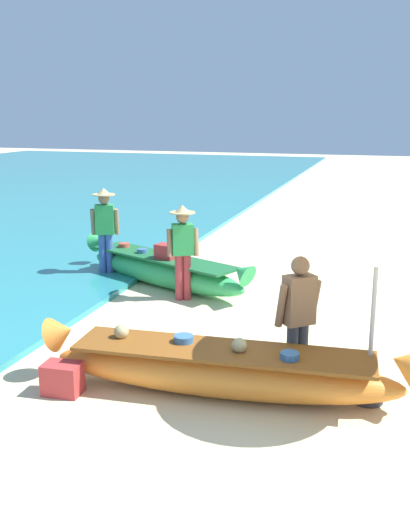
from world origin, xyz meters
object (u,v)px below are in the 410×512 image
Objects in this scene: boat_orange_foreground at (222,370)px; person_vendor_hatted at (183,246)px; boat_green_midground at (163,270)px; cooler_box at (62,379)px; patio_umbrella_large at (379,230)px; person_vendor_assistant at (105,226)px; person_tourist_customer at (298,314)px.

boat_orange_foreground is 3.76m from person_vendor_hatted.
boat_orange_foreground is 1.12× the size of boat_green_midground.
cooler_box is at bearing -92.07° from person_vendor_hatted.
patio_umbrella_large is at bearing 11.52° from boat_orange_foreground.
person_vendor_assistant reaches higher than boat_orange_foreground.
patio_umbrella_large is at bearing -42.88° from boat_green_midground.
boat_green_midground is 1.16m from person_vendor_hatted.
person_vendor_assistant is at bearing 169.30° from boat_green_midground.
person_tourist_customer is at bearing 166.85° from patio_umbrella_large.
person_vendor_hatted is at bearing 137.94° from patio_umbrella_large.
boat_orange_foreground is at bearing -60.05° from boat_green_midground.
patio_umbrella_large is (0.86, -0.20, 1.10)m from person_tourist_customer.
boat_green_midground is 5.65m from patio_umbrella_large.
person_vendor_hatted is at bearing -25.63° from person_vendor_assistant.
person_tourist_customer is 0.74× the size of patio_umbrella_large.
patio_umbrella_large reaches higher than person_vendor_hatted.
boat_orange_foreground is 10.14× the size of cooler_box.
boat_orange_foreground is at bearing 13.00° from cooler_box.
patio_umbrella_large reaches higher than person_vendor_assistant.
person_vendor_assistant reaches higher than cooler_box.
patio_umbrella_large reaches higher than boat_orange_foreground.
patio_umbrella_large is at bearing -13.15° from person_tourist_customer.
boat_orange_foreground is 2.06× the size of patio_umbrella_large.
patio_umbrella_large is at bearing -42.06° from person_vendor_hatted.
boat_green_midground is at bearing 131.75° from person_tourist_customer.
person_tourist_customer is (0.79, 0.54, 0.59)m from boat_orange_foreground.
boat_green_midground is 1.84× the size of patio_umbrella_large.
patio_umbrella_large reaches higher than boat_green_midground.
person_vendor_assistant reaches higher than person_vendor_hatted.
boat_orange_foreground is at bearing -168.48° from patio_umbrella_large.
person_tourist_customer reaches higher than boat_green_midground.
boat_green_midground is at bearing 92.61° from cooler_box.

